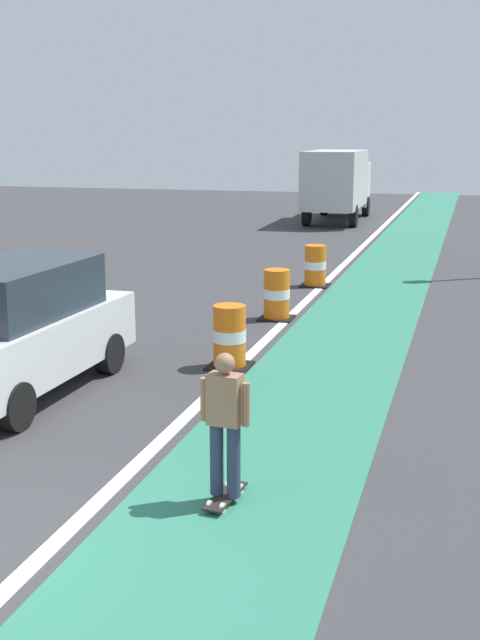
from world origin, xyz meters
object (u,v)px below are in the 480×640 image
object	(u,v)px
traffic_barrel_mid	(277,295)
skateboarder_on_lane	(225,423)
traffic_barrel_back	(315,266)
delivery_truck_down_block	(338,181)
parked_suv_nearest	(17,329)
traffic_barrel_front	(230,337)

from	to	relation	value
traffic_barrel_mid	skateboarder_on_lane	bearing A→B (deg)	-79.99
skateboarder_on_lane	traffic_barrel_back	world-z (taller)	skateboarder_on_lane
traffic_barrel_back	delivery_truck_down_block	bearing A→B (deg)	97.40
parked_suv_nearest	delivery_truck_down_block	distance (m)	26.75
parked_suv_nearest	traffic_barrel_mid	bearing A→B (deg)	67.05
parked_suv_nearest	traffic_barrel_mid	world-z (taller)	parked_suv_nearest
traffic_barrel_front	traffic_barrel_back	bearing A→B (deg)	90.26
skateboarder_on_lane	parked_suv_nearest	xyz separation A→B (m)	(-4.18, 2.76, 0.12)
parked_suv_nearest	traffic_barrel_mid	distance (m)	6.71
skateboarder_on_lane	parked_suv_nearest	bearing A→B (deg)	146.61
traffic_barrel_front	traffic_barrel_mid	distance (m)	3.87
traffic_barrel_front	traffic_barrel_mid	world-z (taller)	same
traffic_barrel_mid	traffic_barrel_back	distance (m)	4.09
traffic_barrel_front	delivery_truck_down_block	size ratio (longest dim) A/B	0.14
traffic_barrel_front	traffic_barrel_back	size ratio (longest dim) A/B	1.00
traffic_barrel_front	traffic_barrel_mid	bearing A→B (deg)	91.44
parked_suv_nearest	traffic_barrel_back	size ratio (longest dim) A/B	4.26
skateboarder_on_lane	traffic_barrel_back	bearing A→B (deg)	96.63
traffic_barrel_front	skateboarder_on_lane	bearing A→B (deg)	-73.71
skateboarder_on_lane	delivery_truck_down_block	world-z (taller)	delivery_truck_down_block
parked_suv_nearest	traffic_barrel_front	bearing A→B (deg)	40.34
traffic_barrel_back	delivery_truck_down_block	world-z (taller)	delivery_truck_down_block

